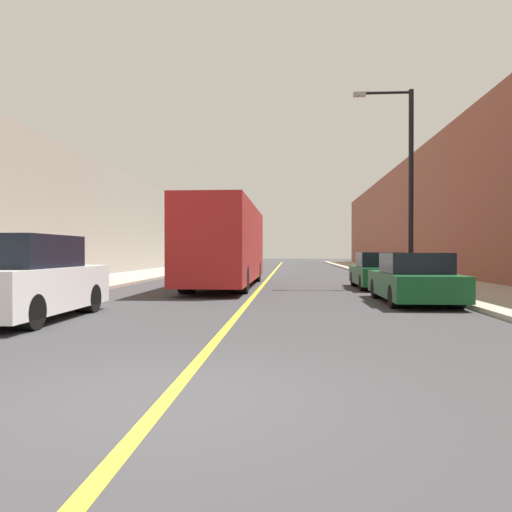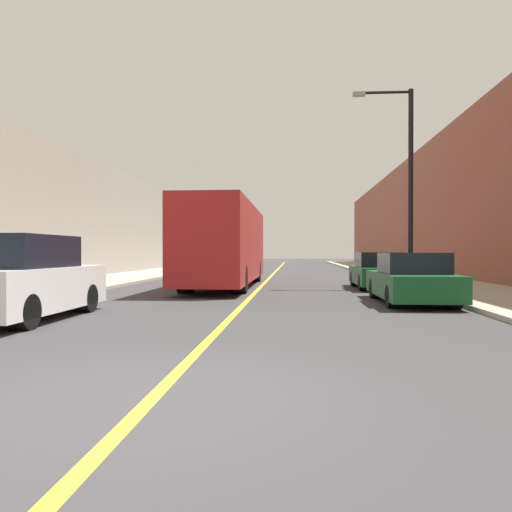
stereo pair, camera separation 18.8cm
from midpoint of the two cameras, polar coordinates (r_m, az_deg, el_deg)
The scene contains 11 objects.
ground_plane at distance 5.24m, azimuth -11.23°, elevation -15.76°, with size 200.00×200.00×0.00m, color #38383A.
sidewalk_left at distance 36.05m, azimuth -10.62°, elevation -1.75°, with size 3.98×72.00×0.13m, color #A89E8C.
sidewalk_right at distance 35.47m, azimuth 14.46°, elevation -1.79°, with size 3.98×72.00×0.13m, color #A89E8C.
building_row_left at distance 37.28m, azimuth -16.58°, elevation 3.37°, with size 4.00×72.00×6.71m, color gray.
building_row_right at distance 36.48m, azimuth 20.67°, elevation 4.75°, with size 4.00×72.00×8.39m, color brown.
road_center_line at distance 34.91m, azimuth 1.82°, elevation -1.91°, with size 0.16×72.00×0.01m, color gold.
bus at distance 21.01m, azimuth -3.66°, elevation 1.41°, with size 2.43×11.18×3.37m.
parked_suv_left at distance 11.80m, azimuth -25.30°, elevation -2.58°, with size 1.96×4.48×1.82m.
car_right_near at distance 14.91m, azimuth 17.22°, elevation -2.66°, with size 1.87×4.54×1.44m.
car_right_mid at distance 20.44m, azimuth 13.54°, elevation -1.80°, with size 1.80×4.31×1.44m.
street_lamp_right at distance 21.24m, azimuth 16.54°, elevation 8.90°, with size 2.42×0.24×7.88m.
Camera 1 is at (1.23, -4.86, 1.47)m, focal length 35.00 mm.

